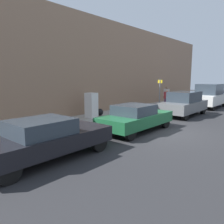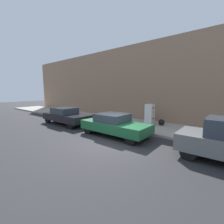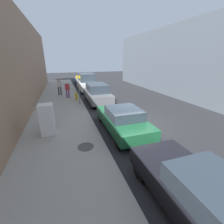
{
  "view_description": "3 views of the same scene",
  "coord_description": "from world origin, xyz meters",
  "px_view_note": "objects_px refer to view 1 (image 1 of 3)",
  "views": [
    {
      "loc": [
        5.08,
        -9.81,
        2.7
      ],
      "look_at": [
        -2.04,
        -1.53,
        0.99
      ],
      "focal_mm": 35.0,
      "sensor_mm": 36.0,
      "label": 1
    },
    {
      "loc": [
        6.08,
        4.91,
        2.76
      ],
      "look_at": [
        -0.56,
        -0.48,
        1.58
      ],
      "focal_mm": 24.0,
      "sensor_mm": 36.0,
      "label": 2
    },
    {
      "loc": [
        -4.05,
        -7.71,
        3.8
      ],
      "look_at": [
        -1.47,
        0.04,
        0.9
      ],
      "focal_mm": 24.0,
      "sensor_mm": 36.0,
      "label": 3
    }
  ],
  "objects_px": {
    "street_sign_post": "(160,94)",
    "pedestrian_standing_near": "(166,94)",
    "parked_van_white": "(209,96)",
    "trash_bag": "(100,112)",
    "pedestrian_walking_far": "(167,97)",
    "parked_sedan_dark": "(46,138)",
    "fire_hydrant": "(167,105)",
    "discarded_refrigerator": "(91,105)",
    "parked_suv_gray": "(184,103)",
    "parked_sedan_green": "(136,117)"
  },
  "relations": [
    {
      "from": "street_sign_post",
      "to": "parked_sedan_dark",
      "type": "xyz_separation_m",
      "value": [
        1.66,
        -10.69,
        -0.83
      ]
    },
    {
      "from": "street_sign_post",
      "to": "pedestrian_standing_near",
      "type": "bearing_deg",
      "value": 110.47
    },
    {
      "from": "discarded_refrigerator",
      "to": "pedestrian_walking_far",
      "type": "relative_size",
      "value": 1.03
    },
    {
      "from": "pedestrian_walking_far",
      "to": "parked_sedan_green",
      "type": "distance_m",
      "value": 8.66
    },
    {
      "from": "pedestrian_standing_near",
      "to": "parked_suv_gray",
      "type": "height_order",
      "value": "pedestrian_standing_near"
    },
    {
      "from": "street_sign_post",
      "to": "fire_hydrant",
      "type": "distance_m",
      "value": 1.85
    },
    {
      "from": "pedestrian_walking_far",
      "to": "parked_van_white",
      "type": "xyz_separation_m",
      "value": [
        2.49,
        3.39,
        0.04
      ]
    },
    {
      "from": "parked_sedan_dark",
      "to": "parked_van_white",
      "type": "xyz_separation_m",
      "value": [
        0.0,
        16.88,
        0.35
      ]
    },
    {
      "from": "fire_hydrant",
      "to": "street_sign_post",
      "type": "bearing_deg",
      "value": -85.08
    },
    {
      "from": "pedestrian_standing_near",
      "to": "parked_sedan_green",
      "type": "xyz_separation_m",
      "value": [
        3.23,
        -9.71,
        -0.48
      ]
    },
    {
      "from": "trash_bag",
      "to": "pedestrian_walking_far",
      "type": "height_order",
      "value": "pedestrian_walking_far"
    },
    {
      "from": "pedestrian_standing_near",
      "to": "parked_sedan_dark",
      "type": "bearing_deg",
      "value": 179.78
    },
    {
      "from": "pedestrian_walking_far",
      "to": "parked_sedan_dark",
      "type": "height_order",
      "value": "pedestrian_walking_far"
    },
    {
      "from": "fire_hydrant",
      "to": "pedestrian_standing_near",
      "type": "xyz_separation_m",
      "value": [
        -1.44,
        2.67,
        0.66
      ]
    },
    {
      "from": "parked_sedan_green",
      "to": "parked_van_white",
      "type": "bearing_deg",
      "value": 90.0
    },
    {
      "from": "street_sign_post",
      "to": "trash_bag",
      "type": "height_order",
      "value": "street_sign_post"
    },
    {
      "from": "discarded_refrigerator",
      "to": "trash_bag",
      "type": "distance_m",
      "value": 1.09
    },
    {
      "from": "discarded_refrigerator",
      "to": "parked_suv_gray",
      "type": "height_order",
      "value": "discarded_refrigerator"
    },
    {
      "from": "street_sign_post",
      "to": "pedestrian_walking_far",
      "type": "height_order",
      "value": "street_sign_post"
    },
    {
      "from": "parked_sedan_dark",
      "to": "fire_hydrant",
      "type": "bearing_deg",
      "value": 98.34
    },
    {
      "from": "pedestrian_walking_far",
      "to": "street_sign_post",
      "type": "bearing_deg",
      "value": -6.86
    },
    {
      "from": "street_sign_post",
      "to": "parked_van_white",
      "type": "height_order",
      "value": "street_sign_post"
    },
    {
      "from": "street_sign_post",
      "to": "trash_bag",
      "type": "bearing_deg",
      "value": -119.93
    },
    {
      "from": "discarded_refrigerator",
      "to": "fire_hydrant",
      "type": "bearing_deg",
      "value": 72.58
    },
    {
      "from": "fire_hydrant",
      "to": "parked_suv_gray",
      "type": "distance_m",
      "value": 2.05
    },
    {
      "from": "parked_sedan_green",
      "to": "parked_suv_gray",
      "type": "relative_size",
      "value": 0.97
    },
    {
      "from": "street_sign_post",
      "to": "parked_van_white",
      "type": "xyz_separation_m",
      "value": [
        1.66,
        6.19,
        -0.47
      ]
    },
    {
      "from": "pedestrian_walking_far",
      "to": "pedestrian_standing_near",
      "type": "xyz_separation_m",
      "value": [
        -0.74,
        1.42,
        0.15
      ]
    },
    {
      "from": "fire_hydrant",
      "to": "trash_bag",
      "type": "xyz_separation_m",
      "value": [
        -2.17,
        -5.55,
        -0.13
      ]
    },
    {
      "from": "discarded_refrigerator",
      "to": "trash_bag",
      "type": "bearing_deg",
      "value": 98.77
    },
    {
      "from": "fire_hydrant",
      "to": "pedestrian_walking_far",
      "type": "bearing_deg",
      "value": 119.06
    },
    {
      "from": "trash_bag",
      "to": "pedestrian_standing_near",
      "type": "distance_m",
      "value": 8.29
    },
    {
      "from": "fire_hydrant",
      "to": "parked_sedan_dark",
      "type": "xyz_separation_m",
      "value": [
        1.79,
        -12.24,
        0.19
      ]
    },
    {
      "from": "parked_van_white",
      "to": "parked_sedan_dark",
      "type": "bearing_deg",
      "value": -90.0
    },
    {
      "from": "trash_bag",
      "to": "parked_suv_gray",
      "type": "xyz_separation_m",
      "value": [
        3.97,
        4.61,
        0.48
      ]
    },
    {
      "from": "pedestrian_standing_near",
      "to": "pedestrian_walking_far",
      "type": "bearing_deg",
      "value": -164.76
    },
    {
      "from": "discarded_refrigerator",
      "to": "parked_sedan_green",
      "type": "bearing_deg",
      "value": -8.43
    },
    {
      "from": "parked_sedan_green",
      "to": "trash_bag",
      "type": "bearing_deg",
      "value": 159.44
    },
    {
      "from": "trash_bag",
      "to": "street_sign_post",
      "type": "bearing_deg",
      "value": 60.07
    },
    {
      "from": "pedestrian_walking_far",
      "to": "parked_sedan_dark",
      "type": "distance_m",
      "value": 13.72
    },
    {
      "from": "trash_bag",
      "to": "parked_van_white",
      "type": "distance_m",
      "value": 10.95
    },
    {
      "from": "trash_bag",
      "to": "parked_sedan_dark",
      "type": "relative_size",
      "value": 0.1
    },
    {
      "from": "parked_sedan_dark",
      "to": "trash_bag",
      "type": "bearing_deg",
      "value": 120.66
    },
    {
      "from": "parked_van_white",
      "to": "trash_bag",
      "type": "bearing_deg",
      "value": -111.26
    },
    {
      "from": "trash_bag",
      "to": "pedestrian_walking_far",
      "type": "distance_m",
      "value": 6.99
    },
    {
      "from": "pedestrian_standing_near",
      "to": "parked_van_white",
      "type": "height_order",
      "value": "parked_van_white"
    },
    {
      "from": "discarded_refrigerator",
      "to": "pedestrian_walking_far",
      "type": "xyz_separation_m",
      "value": [
        1.33,
        7.72,
        0.08
      ]
    },
    {
      "from": "pedestrian_standing_near",
      "to": "parked_sedan_dark",
      "type": "xyz_separation_m",
      "value": [
        3.23,
        -14.91,
        -0.47
      ]
    },
    {
      "from": "parked_sedan_dark",
      "to": "parked_sedan_green",
      "type": "bearing_deg",
      "value": 90.0
    },
    {
      "from": "parked_sedan_dark",
      "to": "street_sign_post",
      "type": "bearing_deg",
      "value": 98.83
    }
  ]
}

